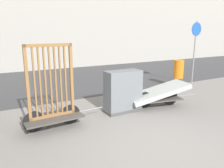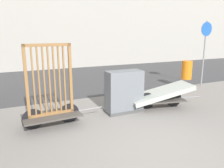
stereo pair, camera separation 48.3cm
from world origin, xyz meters
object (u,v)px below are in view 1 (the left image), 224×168
Objects in this scene: bike_cart_with_bedframe at (52,102)px; sign_post at (195,44)px; utility_cabinet at (123,93)px; bike_cart_with_mattress at (158,93)px; trash_bin at (179,69)px.

sign_post reaches higher than bike_cart_with_bedframe.
bike_cart_with_bedframe is at bearing -175.53° from utility_cabinet.
bike_cart_with_bedframe reaches higher than bike_cart_with_mattress.
utility_cabinet is 1.06× the size of trash_bin.
utility_cabinet is at bearing -158.76° from trash_bin.
bike_cart_with_mattress is at bearing -154.78° from sign_post.
bike_cart_with_mattress is at bearing -147.34° from trash_bin.
bike_cart_with_mattress is 3.02m from trash_bin.
utility_cabinet is (2.14, 0.17, -0.09)m from bike_cart_with_bedframe.
trash_bin is at bearing 21.24° from utility_cabinet.
trash_bin is (3.74, 1.45, 0.20)m from utility_cabinet.
bike_cart_with_bedframe reaches higher than utility_cabinet.
utility_cabinet is at bearing -176.14° from bike_cart_with_mattress.
bike_cart_with_bedframe is 0.75× the size of sign_post.
utility_cabinet reaches higher than bike_cart_with_mattress.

